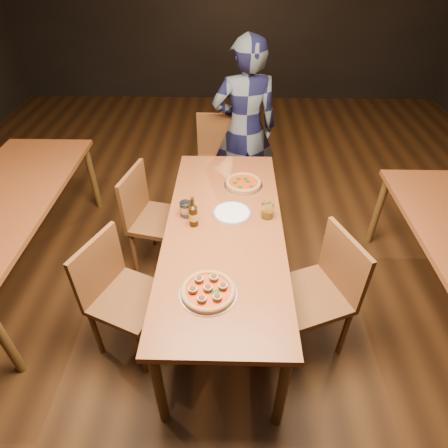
{
  "coord_description": "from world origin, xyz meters",
  "views": [
    {
      "loc": [
        0.04,
        -1.97,
        2.37
      ],
      "look_at": [
        0.0,
        -0.05,
        0.82
      ],
      "focal_mm": 30.0,
      "sensor_mm": 36.0,
      "label": 1
    }
  ],
  "objects_px": {
    "pizza_meatball": "(208,291)",
    "diner": "(245,130)",
    "chair_main_e": "(310,295)",
    "chair_main_sw": "(160,220)",
    "plate_stack": "(232,213)",
    "chair_end": "(219,165)",
    "chair_main_nw": "(129,298)",
    "pizza_margherita": "(243,183)",
    "beer_bottle": "(193,216)",
    "amber_glass": "(267,210)",
    "table_main": "(224,235)",
    "water_glass": "(186,209)",
    "table_left": "(3,207)"
  },
  "relations": [
    {
      "from": "chair_main_e",
      "to": "chair_end",
      "type": "relative_size",
      "value": 0.96
    },
    {
      "from": "chair_main_nw",
      "to": "beer_bottle",
      "type": "bearing_deg",
      "value": -20.97
    },
    {
      "from": "pizza_meatball",
      "to": "diner",
      "type": "xyz_separation_m",
      "value": [
        0.24,
        1.93,
        0.07
      ]
    },
    {
      "from": "table_left",
      "to": "diner",
      "type": "bearing_deg",
      "value": 29.26
    },
    {
      "from": "chair_main_e",
      "to": "chair_end",
      "type": "height_order",
      "value": "chair_end"
    },
    {
      "from": "beer_bottle",
      "to": "amber_glass",
      "type": "relative_size",
      "value": 2.06
    },
    {
      "from": "chair_main_e",
      "to": "pizza_meatball",
      "type": "xyz_separation_m",
      "value": [
        -0.65,
        -0.24,
        0.3
      ]
    },
    {
      "from": "chair_main_e",
      "to": "chair_end",
      "type": "bearing_deg",
      "value": -179.96
    },
    {
      "from": "pizza_margherita",
      "to": "water_glass",
      "type": "bearing_deg",
      "value": -135.63
    },
    {
      "from": "chair_end",
      "to": "table_main",
      "type": "bearing_deg",
      "value": -85.68
    },
    {
      "from": "amber_glass",
      "to": "diner",
      "type": "height_order",
      "value": "diner"
    },
    {
      "from": "amber_glass",
      "to": "pizza_margherita",
      "type": "bearing_deg",
      "value": 111.59
    },
    {
      "from": "pizza_meatball",
      "to": "pizza_margherita",
      "type": "distance_m",
      "value": 1.14
    },
    {
      "from": "pizza_meatball",
      "to": "plate_stack",
      "type": "relative_size",
      "value": 1.23
    },
    {
      "from": "chair_main_nw",
      "to": "chair_end",
      "type": "distance_m",
      "value": 1.76
    },
    {
      "from": "water_glass",
      "to": "diner",
      "type": "bearing_deg",
      "value": 70.25
    },
    {
      "from": "table_left",
      "to": "pizza_margherita",
      "type": "xyz_separation_m",
      "value": [
        1.84,
        0.23,
        0.09
      ]
    },
    {
      "from": "pizza_meatball",
      "to": "pizza_margherita",
      "type": "relative_size",
      "value": 1.08
    },
    {
      "from": "pizza_margherita",
      "to": "beer_bottle",
      "type": "height_order",
      "value": "beer_bottle"
    },
    {
      "from": "pizza_meatball",
      "to": "water_glass",
      "type": "height_order",
      "value": "water_glass"
    },
    {
      "from": "chair_main_sw",
      "to": "pizza_margherita",
      "type": "distance_m",
      "value": 0.75
    },
    {
      "from": "chair_main_sw",
      "to": "pizza_margherita",
      "type": "relative_size",
      "value": 3.08
    },
    {
      "from": "beer_bottle",
      "to": "plate_stack",
      "type": "bearing_deg",
      "value": 24.45
    },
    {
      "from": "chair_end",
      "to": "pizza_meatball",
      "type": "xyz_separation_m",
      "value": [
        0.0,
        -1.87,
        0.28
      ]
    },
    {
      "from": "chair_main_sw",
      "to": "diner",
      "type": "bearing_deg",
      "value": -24.44
    },
    {
      "from": "chair_main_sw",
      "to": "plate_stack",
      "type": "bearing_deg",
      "value": -103.06
    },
    {
      "from": "chair_main_e",
      "to": "chair_end",
      "type": "xyz_separation_m",
      "value": [
        -0.65,
        1.64,
        0.02
      ]
    },
    {
      "from": "chair_end",
      "to": "pizza_margherita",
      "type": "xyz_separation_m",
      "value": [
        0.22,
        -0.75,
        0.28
      ]
    },
    {
      "from": "chair_main_nw",
      "to": "chair_main_sw",
      "type": "xyz_separation_m",
      "value": [
        0.08,
        0.82,
        0.01
      ]
    },
    {
      "from": "table_main",
      "to": "beer_bottle",
      "type": "distance_m",
      "value": 0.26
    },
    {
      "from": "table_main",
      "to": "amber_glass",
      "type": "distance_m",
      "value": 0.35
    },
    {
      "from": "chair_end",
      "to": "water_glass",
      "type": "height_order",
      "value": "chair_end"
    },
    {
      "from": "table_main",
      "to": "chair_main_nw",
      "type": "distance_m",
      "value": 0.76
    },
    {
      "from": "plate_stack",
      "to": "beer_bottle",
      "type": "xyz_separation_m",
      "value": [
        -0.26,
        -0.12,
        0.07
      ]
    },
    {
      "from": "chair_end",
      "to": "diner",
      "type": "relative_size",
      "value": 0.58
    },
    {
      "from": "chair_end",
      "to": "pizza_meatball",
      "type": "distance_m",
      "value": 1.89
    },
    {
      "from": "table_left",
      "to": "water_glass",
      "type": "distance_m",
      "value": 1.44
    },
    {
      "from": "chair_main_sw",
      "to": "water_glass",
      "type": "height_order",
      "value": "chair_main_sw"
    },
    {
      "from": "plate_stack",
      "to": "water_glass",
      "type": "relative_size",
      "value": 2.46
    },
    {
      "from": "table_main",
      "to": "pizza_margherita",
      "type": "distance_m",
      "value": 0.56
    },
    {
      "from": "plate_stack",
      "to": "water_glass",
      "type": "height_order",
      "value": "water_glass"
    },
    {
      "from": "chair_end",
      "to": "amber_glass",
      "type": "distance_m",
      "value": 1.26
    },
    {
      "from": "chair_main_sw",
      "to": "amber_glass",
      "type": "relative_size",
      "value": 8.62
    },
    {
      "from": "table_main",
      "to": "chair_main_nw",
      "type": "bearing_deg",
      "value": -147.25
    },
    {
      "from": "chair_end",
      "to": "plate_stack",
      "type": "xyz_separation_m",
      "value": [
        0.13,
        -1.14,
        0.27
      ]
    },
    {
      "from": "chair_main_sw",
      "to": "beer_bottle",
      "type": "height_order",
      "value": "beer_bottle"
    },
    {
      "from": "pizza_meatball",
      "to": "chair_main_e",
      "type": "bearing_deg",
      "value": 19.99
    },
    {
      "from": "chair_main_nw",
      "to": "table_left",
      "type": "bearing_deg",
      "value": 80.54
    },
    {
      "from": "diner",
      "to": "chair_main_e",
      "type": "bearing_deg",
      "value": 95.62
    },
    {
      "from": "table_left",
      "to": "plate_stack",
      "type": "relative_size",
      "value": 7.5
    }
  ]
}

